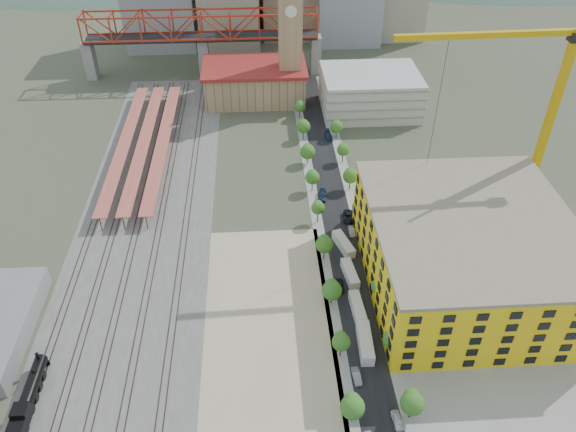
{
  "coord_description": "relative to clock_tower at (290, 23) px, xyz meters",
  "views": [
    {
      "loc": [
        -4.95,
        -113.72,
        93.95
      ],
      "look_at": [
        1.91,
        -4.75,
        10.0
      ],
      "focal_mm": 35.0,
      "sensor_mm": 36.0,
      "label": 1
    }
  ],
  "objects": [
    {
      "name": "platform_canopies",
      "position": [
        -49.0,
        -34.99,
        -24.7
      ],
      "size": [
        16.0,
        80.0,
        4.12
      ],
      "color": "#C66D4C",
      "rests_on": "ground"
    },
    {
      "name": "distant_hills",
      "position": [
        37.28,
        180.01,
        -108.23
      ],
      "size": [
        647.0,
        264.0,
        227.0
      ],
      "color": "#4C6B59",
      "rests_on": "ground"
    },
    {
      "name": "parking_garage",
      "position": [
        28.0,
        -9.99,
        -21.7
      ],
      "size": [
        34.0,
        26.0,
        14.0
      ],
      "primitive_type": "cube",
      "color": "silver",
      "rests_on": "ground"
    },
    {
      "name": "street_trees",
      "position": [
        8.0,
        -74.99,
        -28.7
      ],
      "size": [
        15.4,
        124.4,
        8.0
      ],
      "color": "#235D1B",
      "rests_on": "ground"
    },
    {
      "name": "construction_pad",
      "position": [
        37.0,
        -99.99,
        -28.67
      ],
      "size": [
        50.0,
        90.0,
        0.06
      ],
      "primitive_type": "cube",
      "color": "gray",
      "rests_on": "ground"
    },
    {
      "name": "ballast_strip",
      "position": [
        -44.0,
        -62.49,
        -28.67
      ],
      "size": [
        36.0,
        165.0,
        0.06
      ],
      "primitive_type": "cube",
      "color": "#605E59",
      "rests_on": "ground"
    },
    {
      "name": "station_hall",
      "position": [
        -13.0,
        2.01,
        -22.03
      ],
      "size": [
        38.0,
        24.0,
        13.1
      ],
      "color": "tan",
      "rests_on": "ground"
    },
    {
      "name": "rail_tracks",
      "position": [
        -45.8,
        -62.49,
        -28.55
      ],
      "size": [
        26.56,
        160.0,
        0.18
      ],
      "color": "#382B23",
      "rests_on": "ground"
    },
    {
      "name": "car_4",
      "position": [
        11.0,
        -135.98,
        -27.98
      ],
      "size": [
        1.98,
        4.31,
        1.43
      ],
      "primitive_type": "imported",
      "rotation": [
        0.0,
        0.0,
        0.07
      ],
      "color": "white",
      "rests_on": "ground"
    },
    {
      "name": "street_asphalt",
      "position": [
        8.0,
        -64.99,
        -28.67
      ],
      "size": [
        12.0,
        170.0,
        0.06
      ],
      "primitive_type": "cube",
      "color": "black",
      "rests_on": "ground"
    },
    {
      "name": "car_3",
      "position": [
        5.0,
        -63.99,
        -27.9
      ],
      "size": [
        3.13,
        5.81,
        1.6
      ],
      "primitive_type": "imported",
      "rotation": [
        0.0,
        0.0,
        -0.17
      ],
      "color": "#1A2B4C",
      "rests_on": "ground"
    },
    {
      "name": "car_7",
      "position": [
        11.0,
        -29.57,
        -27.95
      ],
      "size": [
        2.32,
        5.23,
        1.49
      ],
      "primitive_type": "imported",
      "rotation": [
        0.0,
        0.0,
        0.05
      ],
      "color": "navy",
      "rests_on": "ground"
    },
    {
      "name": "dirt_lot",
      "position": [
        -12.0,
        -111.49,
        -28.67
      ],
      "size": [
        28.0,
        67.0,
        0.06
      ],
      "primitive_type": "cube",
      "color": "tan",
      "rests_on": "ground"
    },
    {
      "name": "car_6",
      "position": [
        11.0,
        -74.12,
        -27.9
      ],
      "size": [
        3.42,
        6.03,
        1.59
      ],
      "primitive_type": "imported",
      "rotation": [
        0.0,
        0.0,
        -0.14
      ],
      "color": "black",
      "rests_on": "ground"
    },
    {
      "name": "car_1",
      "position": [
        5.0,
        -125.78,
        -28.0
      ],
      "size": [
        1.73,
        4.32,
        1.4
      ],
      "primitive_type": "imported",
      "rotation": [
        0.0,
        0.0,
        0.06
      ],
      "color": "gray",
      "rests_on": "ground"
    },
    {
      "name": "clock_tower",
      "position": [
        0.0,
        0.0,
        0.0
      ],
      "size": [
        12.0,
        12.0,
        52.0
      ],
      "color": "tan",
      "rests_on": "ground"
    },
    {
      "name": "site_trailer_c",
      "position": [
        8.0,
        -96.95,
        -27.45
      ],
      "size": [
        3.47,
        9.32,
        2.49
      ],
      "primitive_type": "cube",
      "rotation": [
        0.0,
        0.0,
        0.12
      ],
      "color": "silver",
      "rests_on": "ground"
    },
    {
      "name": "ground",
      "position": [
        -8.0,
        -79.99,
        -28.7
      ],
      "size": [
        400.0,
        400.0,
        0.0
      ],
      "primitive_type": "plane",
      "color": "#474C38",
      "rests_on": "ground"
    },
    {
      "name": "tower_crane",
      "position": [
        54.57,
        -75.56,
        8.09
      ],
      "size": [
        55.86,
        3.72,
        59.61
      ],
      "color": "#E6AE0F",
      "rests_on": "ground"
    },
    {
      "name": "construction_building",
      "position": [
        34.0,
        -99.99,
        -19.29
      ],
      "size": [
        44.6,
        50.6,
        18.8
      ],
      "color": "#FFF515",
      "rests_on": "ground"
    },
    {
      "name": "site_trailer_d",
      "position": [
        8.0,
        -86.09,
        -27.42
      ],
      "size": [
        5.02,
        9.62,
        2.55
      ],
      "primitive_type": "cube",
      "rotation": [
        0.0,
        0.0,
        0.29
      ],
      "color": "silver",
      "rests_on": "ground"
    },
    {
      "name": "sidewalk_east",
      "position": [
        13.5,
        -64.99,
        -28.68
      ],
      "size": [
        3.0,
        170.0,
        0.04
      ],
      "primitive_type": "cube",
      "color": "gray",
      "rests_on": "ground"
    },
    {
      "name": "site_trailer_b",
      "position": [
        8.0,
        -108.06,
        -27.46
      ],
      "size": [
        2.86,
        9.15,
        2.47
      ],
      "primitive_type": "cube",
      "rotation": [
        0.0,
        0.0,
        0.05
      ],
      "color": "silver",
      "rests_on": "ground"
    },
    {
      "name": "site_trailer_a",
      "position": [
        8.0,
        -118.07,
        -27.29
      ],
      "size": [
        3.16,
        10.39,
        2.81
      ],
      "primitive_type": "cube",
      "rotation": [
        0.0,
        0.0,
        -0.05
      ],
      "color": "silver",
      "rests_on": "ground"
    },
    {
      "name": "sidewalk_west",
      "position": [
        2.5,
        -64.99,
        -28.68
      ],
      "size": [
        3.0,
        170.0,
        0.04
      ],
      "primitive_type": "cube",
      "color": "gray",
      "rests_on": "ground"
    },
    {
      "name": "locomotive",
      "position": [
        -58.0,
        -128.17,
        -26.64
      ],
      "size": [
        2.86,
        22.05,
        5.51
      ],
      "color": "black",
      "rests_on": "ground"
    },
    {
      "name": "truss_bridge",
      "position": [
        -33.0,
        25.01,
        -9.83
      ],
      "size": [
        94.0,
        9.6,
        25.6
      ],
      "color": "gray",
      "rests_on": "ground"
    },
    {
      "name": "car_2",
      "position": [
        5.0,
        -100.43,
        -28.03
      ],
      "size": [
        2.38,
        4.86,
        1.33
      ],
      "primitive_type": "imported",
      "rotation": [
        0.0,
        0.0,
        -0.04
      ],
      "color": "black",
      "rests_on": "ground"
    },
    {
      "name": "car_5",
      "position": [
        11.0,
        -80.4,
        -27.99
      ],
      "size": [
        1.55,
        4.33,
        1.42
      ],
      "primitive_type": "imported",
      "rotation": [
        0.0,
        0.0,
        -0.01
      ],
      "color": "#999A9E",
      "rests_on": "ground"
    }
  ]
}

